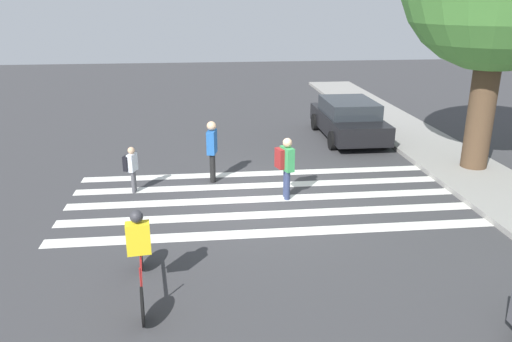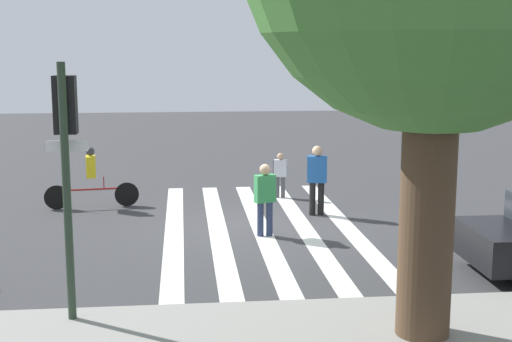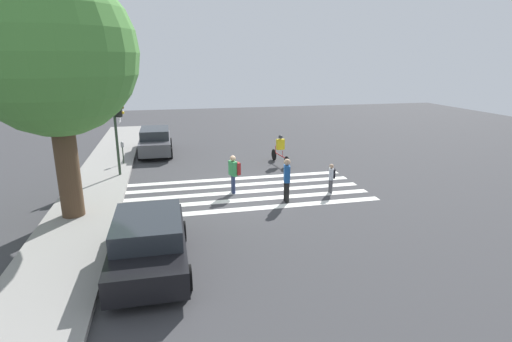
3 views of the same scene
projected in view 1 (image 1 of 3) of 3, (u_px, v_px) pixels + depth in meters
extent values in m
plane|color=#38383A|center=(264.00, 199.00, 12.90)|extent=(60.00, 60.00, 0.00)
cube|color=gray|center=(493.00, 187.00, 13.53)|extent=(36.00, 2.50, 0.14)
cube|color=silver|center=(256.00, 174.00, 14.77)|extent=(0.42, 10.00, 0.01)
cube|color=silver|center=(260.00, 185.00, 13.84)|extent=(0.42, 10.00, 0.01)
cube|color=silver|center=(264.00, 199.00, 12.90)|extent=(0.42, 10.00, 0.01)
cube|color=silver|center=(269.00, 214.00, 11.97)|extent=(0.42, 10.00, 0.01)
cube|color=silver|center=(276.00, 233.00, 11.03)|extent=(0.42, 10.00, 0.01)
cylinder|color=#4C3826|center=(481.00, 112.00, 14.44)|extent=(0.75, 0.75, 3.63)
cylinder|color=black|center=(212.00, 166.00, 14.17)|extent=(0.15, 0.15, 0.82)
cylinder|color=black|center=(213.00, 168.00, 13.96)|extent=(0.15, 0.15, 0.82)
cube|color=#1E5199|center=(212.00, 142.00, 13.82)|extent=(0.52, 0.31, 0.65)
sphere|color=tan|center=(211.00, 126.00, 13.68)|extent=(0.26, 0.26, 0.26)
cylinder|color=#4C4C51|center=(134.00, 180.00, 13.38)|extent=(0.11, 0.11, 0.59)
cylinder|color=#4C4C51|center=(133.00, 182.00, 13.23)|extent=(0.11, 0.11, 0.59)
cube|color=silver|center=(132.00, 162.00, 13.13)|extent=(0.38, 0.26, 0.47)
sphere|color=tan|center=(131.00, 150.00, 13.02)|extent=(0.19, 0.19, 0.19)
cube|color=black|center=(127.00, 163.00, 13.07)|extent=(0.28, 0.20, 0.39)
cylinder|color=navy|center=(286.00, 183.00, 12.94)|extent=(0.14, 0.14, 0.77)
cylinder|color=navy|center=(287.00, 186.00, 12.75)|extent=(0.14, 0.14, 0.77)
cube|color=#338C4C|center=(287.00, 159.00, 12.63)|extent=(0.49, 0.33, 0.61)
sphere|color=tan|center=(287.00, 143.00, 12.49)|extent=(0.24, 0.24, 0.24)
cube|color=maroon|center=(280.00, 158.00, 12.66)|extent=(0.37, 0.25, 0.51)
cylinder|color=black|center=(142.00, 307.00, 7.84)|extent=(0.63, 0.11, 0.63)
cylinder|color=black|center=(141.00, 254.00, 9.47)|extent=(0.63, 0.11, 0.63)
cube|color=maroon|center=(141.00, 269.00, 8.60)|extent=(1.50, 0.21, 0.04)
cylinder|color=maroon|center=(140.00, 252.00, 8.83)|extent=(0.03, 0.03, 0.32)
cylinder|color=maroon|center=(141.00, 279.00, 7.92)|extent=(0.03, 0.03, 0.40)
cube|color=yellow|center=(138.00, 238.00, 8.40)|extent=(0.29, 0.43, 0.55)
sphere|color=#333338|center=(136.00, 217.00, 8.27)|extent=(0.22, 0.22, 0.22)
cube|color=black|center=(348.00, 123.00, 18.36)|extent=(4.48, 1.91, 0.65)
cube|color=#23282D|center=(349.00, 107.00, 18.17)|extent=(2.47, 1.75, 0.52)
cylinder|color=black|center=(385.00, 139.00, 17.24)|extent=(0.64, 0.20, 0.64)
cylinder|color=black|center=(332.00, 141.00, 17.06)|extent=(0.64, 0.20, 0.64)
cylinder|color=black|center=(361.00, 121.00, 19.84)|extent=(0.64, 0.20, 0.64)
cylinder|color=black|center=(315.00, 122.00, 19.66)|extent=(0.64, 0.20, 0.64)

